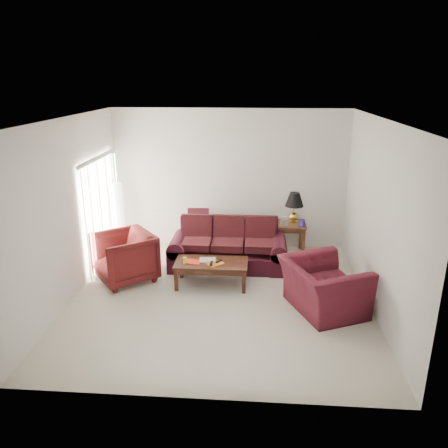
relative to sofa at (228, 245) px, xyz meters
name	(u,v)px	position (x,y,z in m)	size (l,w,h in m)	color
floor	(220,297)	(-0.05, -1.30, -0.47)	(5.00, 5.00, 0.00)	beige
blinds	(103,212)	(-2.47, 0.00, 0.61)	(0.10, 2.00, 2.16)	silver
sofa	(228,245)	(0.00, 0.00, 0.00)	(2.30, 0.99, 0.94)	black
throw_pillow	(198,219)	(-0.68, 0.77, 0.27)	(0.45, 0.13, 0.45)	black
end_table	(290,238)	(1.28, 0.84, -0.14)	(0.61, 0.61, 0.67)	#522C1C
table_lamp	(294,208)	(1.33, 0.90, 0.52)	(0.39, 0.39, 0.65)	#B18E37
clock	(284,222)	(1.13, 0.66, 0.27)	(0.14, 0.05, 0.14)	silver
blue_canister	(302,223)	(1.49, 0.65, 0.27)	(0.09, 0.09, 0.14)	#231AAF
picture_frame	(284,217)	(1.14, 1.04, 0.27)	(0.12, 0.02, 0.14)	white
floor_lamp	(120,217)	(-2.37, 0.71, 0.29)	(0.25, 0.25, 1.52)	silver
armchair_left	(124,257)	(-1.86, -0.74, -0.01)	(0.98, 1.01, 0.92)	#430F10
armchair_right	(323,287)	(1.64, -1.57, -0.06)	(1.26, 1.10, 0.82)	#420F19
coffee_table	(211,273)	(-0.25, -0.83, -0.24)	(1.30, 0.65, 0.46)	black
magazine_red	(193,262)	(-0.57, -0.87, -0.01)	(0.28, 0.21, 0.02)	red
magazine_white	(208,260)	(-0.32, -0.77, -0.01)	(0.29, 0.22, 0.02)	beige
magazine_orange	(215,264)	(-0.17, -0.92, -0.01)	(0.28, 0.21, 0.02)	#BA6615
remote_a	(211,263)	(-0.23, -0.95, 0.01)	(0.05, 0.17, 0.02)	black
remote_b	(219,261)	(-0.11, -0.85, 0.01)	(0.05, 0.15, 0.02)	black
yellow_glass	(185,260)	(-0.71, -0.94, 0.04)	(0.07, 0.07, 0.12)	yellow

